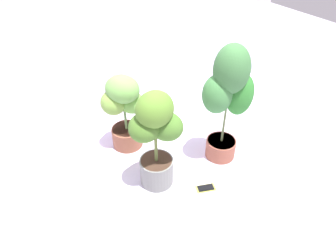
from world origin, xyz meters
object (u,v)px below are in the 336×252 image
(potted_plant_back_left, at_px, (124,109))
(potted_plant_front_right, at_px, (228,95))
(potted_plant_front_left, at_px, (156,136))
(cell_phone, at_px, (206,188))

(potted_plant_back_left, height_order, potted_plant_front_right, potted_plant_front_right)
(potted_plant_front_right, bearing_deg, potted_plant_front_left, 178.61)
(potted_plant_front_left, relative_size, cell_phone, 4.72)
(potted_plant_front_right, bearing_deg, potted_plant_back_left, 139.68)
(potted_plant_front_right, distance_m, potted_plant_front_left, 0.59)
(potted_plant_back_left, bearing_deg, potted_plant_front_right, -40.32)
(potted_plant_back_left, height_order, cell_phone, potted_plant_back_left)
(potted_plant_front_right, height_order, cell_phone, potted_plant_front_right)
(potted_plant_back_left, xyz_separation_m, potted_plant_front_left, (0.02, -0.49, 0.06))
(potted_plant_back_left, xyz_separation_m, potted_plant_front_right, (0.59, -0.50, 0.20))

